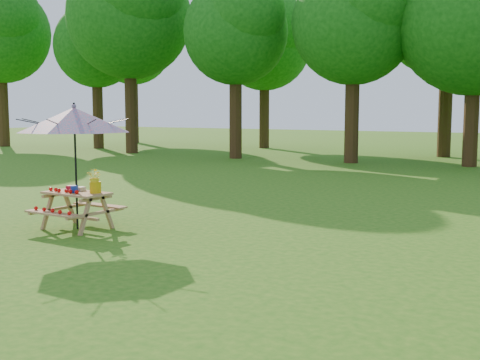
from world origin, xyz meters
The scene contains 5 objects.
picnic_table centered at (-1.01, 4.89, 0.33)m, with size 1.20×1.32×0.67m.
patio_umbrella centered at (-1.01, 4.90, 1.95)m, with size 2.65×2.65×2.25m.
produce_bins centered at (-1.07, 4.91, 0.72)m, with size 0.36×0.38×0.13m.
tomatoes_row centered at (-1.16, 4.72, 0.71)m, with size 0.77×0.13×0.07m, color red, non-canonical shape.
flower_bucket centered at (-0.63, 4.98, 0.90)m, with size 0.29×0.26×0.44m.
Camera 1 is at (7.19, -2.42, 2.09)m, focal length 45.00 mm.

